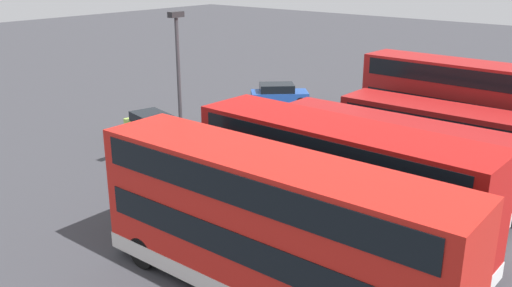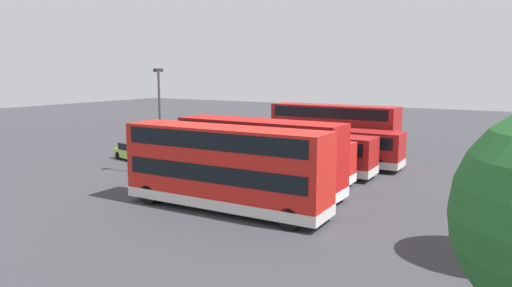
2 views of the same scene
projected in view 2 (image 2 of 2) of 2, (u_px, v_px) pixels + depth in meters
The scene contains 12 objects.
ground_plane at pixel (191, 164), 38.08m from camera, with size 140.00×140.00×0.00m, color #38383D.
bus_double_decker_near_end at pixel (333, 129), 40.90m from camera, with size 2.86×11.31×4.55m.
bus_single_deck_second at pixel (328, 145), 37.30m from camera, with size 2.80×11.68×2.95m.
bus_single_deck_third at pixel (295, 151), 34.70m from camera, with size 2.84×11.94×2.95m.
bus_single_deck_fourth at pixel (275, 157), 31.99m from camera, with size 2.67×10.75×2.95m.
bus_double_decker_fifth at pixel (259, 155), 28.32m from camera, with size 2.73×10.68×4.55m.
bus_double_decker_sixth at pixel (224, 166), 24.90m from camera, with size 2.84×11.75×4.55m.
box_truck_blue at pixel (345, 131), 45.81m from camera, with size 2.55×7.50×3.20m.
car_hatchback_silver at pixel (135, 152), 39.65m from camera, with size 2.65×4.38×1.43m.
car_small_green at pixel (216, 137), 48.50m from camera, with size 4.03×4.09×1.43m.
lamp_post_tall at pixel (160, 113), 33.23m from camera, with size 0.70×0.30×7.65m.
waste_bin_yellow at pixel (252, 144), 45.34m from camera, with size 0.60×0.60×0.95m, color yellow.
Camera 2 is at (29.23, 23.91, 7.43)m, focal length 32.80 mm.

